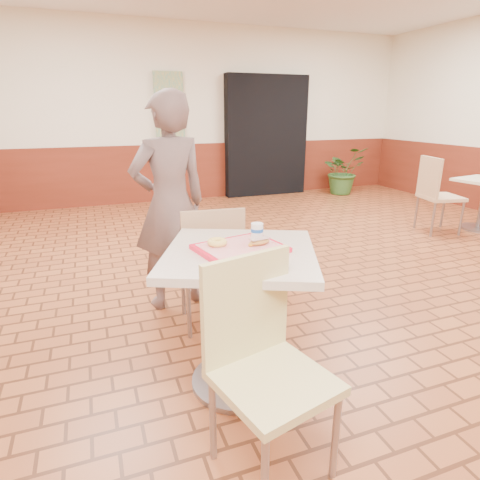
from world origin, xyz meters
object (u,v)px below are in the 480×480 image
object	(u,v)px
customer	(170,204)
paper_cup	(257,231)
chair_main_front	(262,356)
main_table	(240,297)
ring_donut	(217,242)
potted_plant	(343,171)
long_john_donut	(259,242)
serving_tray	(240,248)
chair_main_back	(211,262)
chair_second_left	(436,191)

from	to	relation	value
customer	paper_cup	world-z (taller)	customer
chair_main_front	main_table	bearing A→B (deg)	65.94
ring_donut	potted_plant	distance (m)	6.18
long_john_donut	main_table	bearing A→B (deg)	166.34
serving_tray	paper_cup	bearing A→B (deg)	33.18
chair_main_back	main_table	bearing A→B (deg)	93.67
chair_main_front	chair_second_left	size ratio (longest dim) A/B	0.98
customer	chair_main_back	bearing A→B (deg)	98.65
main_table	ring_donut	world-z (taller)	ring_donut
long_john_donut	paper_cup	bearing A→B (deg)	72.36
chair_main_front	potted_plant	distance (m)	6.62
chair_main_back	serving_tray	world-z (taller)	chair_main_back
main_table	customer	world-z (taller)	customer
chair_second_left	chair_main_front	bearing A→B (deg)	138.63
serving_tray	ring_donut	world-z (taller)	ring_donut
customer	potted_plant	bearing A→B (deg)	-149.98
long_john_donut	paper_cup	world-z (taller)	paper_cup
long_john_donut	chair_main_front	bearing A→B (deg)	-110.88
chair_main_front	serving_tray	size ratio (longest dim) A/B	2.21
chair_main_front	customer	size ratio (longest dim) A/B	0.57
serving_tray	paper_cup	distance (m)	0.17
chair_main_back	chair_second_left	distance (m)	3.77
main_table	chair_second_left	xyz separation A→B (m)	(3.53, 2.07, -0.01)
ring_donut	potted_plant	xyz separation A→B (m)	(4.02, 4.68, -0.44)
long_john_donut	potted_plant	xyz separation A→B (m)	(3.80, 4.75, -0.44)
chair_main_front	chair_second_left	distance (m)	4.47
ring_donut	paper_cup	bearing A→B (deg)	8.34
main_table	chair_main_front	bearing A→B (deg)	-100.06
paper_cup	chair_main_back	bearing A→B (deg)	100.09
serving_tray	chair_second_left	world-z (taller)	chair_second_left
customer	ring_donut	bearing A→B (deg)	80.86
chair_main_front	chair_second_left	xyz separation A→B (m)	(3.63, 2.61, 0.01)
potted_plant	long_john_donut	bearing A→B (deg)	-128.66
long_john_donut	chair_second_left	size ratio (longest dim) A/B	0.14
serving_tray	chair_main_front	bearing A→B (deg)	-100.06
ring_donut	chair_main_front	bearing A→B (deg)	-88.36
paper_cup	potted_plant	world-z (taller)	paper_cup
paper_cup	potted_plant	xyz separation A→B (m)	(3.77, 4.64, -0.47)
chair_main_back	potted_plant	bearing A→B (deg)	-127.39
chair_main_back	chair_second_left	xyz separation A→B (m)	(3.50, 1.38, 0.03)
customer	paper_cup	bearing A→B (deg)	93.59
chair_main_back	ring_donut	xyz separation A→B (m)	(-0.14, -0.63, 0.37)
chair_main_front	chair_main_back	size ratio (longest dim) A/B	1.04
paper_cup	chair_second_left	size ratio (longest dim) A/B	0.09
customer	ring_donut	xyz separation A→B (m)	(0.04, -1.14, 0.03)
potted_plant	customer	bearing A→B (deg)	-138.92
customer	paper_cup	size ratio (longest dim) A/B	19.54
serving_tray	chair_second_left	distance (m)	4.11
main_table	chair_second_left	distance (m)	4.09
chair_second_left	potted_plant	world-z (taller)	chair_second_left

